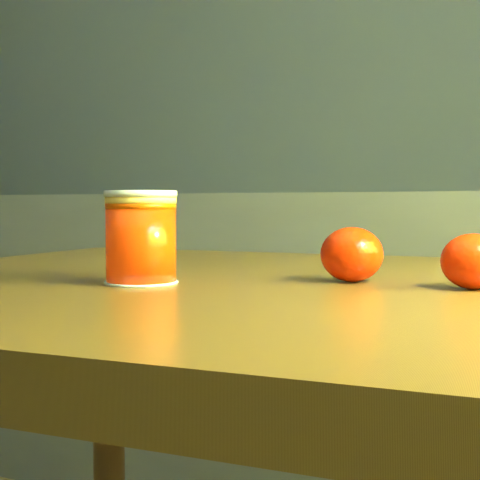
% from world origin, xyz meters
% --- Properties ---
extents(kitchen_counter, '(3.15, 0.60, 0.90)m').
position_xyz_m(kitchen_counter, '(0.00, 1.45, 0.45)').
color(kitchen_counter, '#535459').
rests_on(kitchen_counter, ground).
extents(table, '(1.09, 0.79, 0.79)m').
position_xyz_m(table, '(0.92, 0.21, 0.69)').
color(table, brown).
rests_on(table, ground).
extents(juice_glass, '(0.07, 0.07, 0.09)m').
position_xyz_m(juice_glass, '(0.75, 0.12, 0.84)').
color(juice_glass, '#F03104').
rests_on(juice_glass, table).
extents(orange_front, '(0.08, 0.08, 0.05)m').
position_xyz_m(orange_front, '(0.93, 0.22, 0.82)').
color(orange_front, red).
rests_on(orange_front, table).
extents(orange_back, '(0.07, 0.07, 0.05)m').
position_xyz_m(orange_back, '(1.05, 0.21, 0.82)').
color(orange_back, red).
rests_on(orange_back, table).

